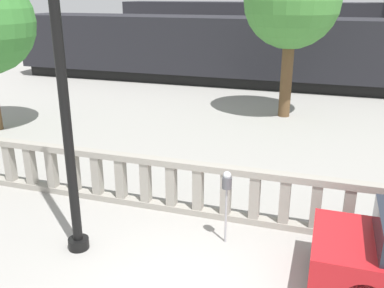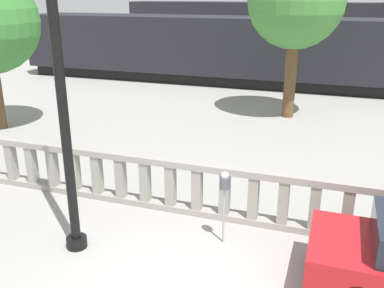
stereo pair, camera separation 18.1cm
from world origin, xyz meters
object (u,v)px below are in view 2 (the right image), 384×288
object	(u,v)px
lamppost	(59,69)
train_far	(310,28)
parking_meter	(225,186)
tree_left	(296,1)
train_near	(279,51)

from	to	relation	value
lamppost	train_far	bearing A→B (deg)	86.11
lamppost	parking_meter	bearing A→B (deg)	22.45
lamppost	train_far	distance (m)	28.01
lamppost	tree_left	distance (m)	10.68
train_near	train_far	bearing A→B (deg)	87.50
parking_meter	train_near	world-z (taller)	train_near
parking_meter	train_near	size ratio (longest dim) A/B	0.05
tree_left	lamppost	bearing A→B (deg)	-104.01
tree_left	train_near	bearing A→B (deg)	102.31
train_far	tree_left	world-z (taller)	tree_left
train_near	train_far	world-z (taller)	train_far
train_far	tree_left	size ratio (longest dim) A/B	4.66
train_near	lamppost	bearing A→B (deg)	-94.95
train_far	parking_meter	bearing A→B (deg)	-88.64
lamppost	train_near	bearing A→B (deg)	85.05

